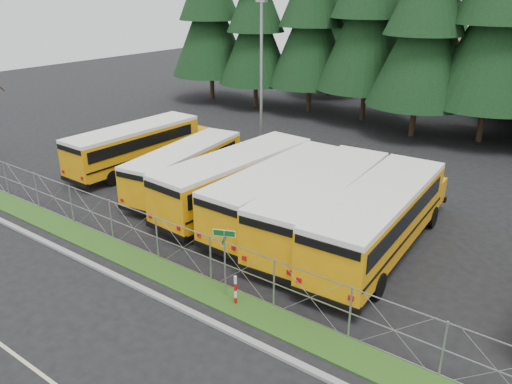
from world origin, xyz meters
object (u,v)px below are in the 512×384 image
bus_2 (189,168)px  striped_bollard (236,290)px  bus_6 (381,220)px  street_sign (225,249)px  light_standard (261,73)px  bus_5 (326,205)px  bus_0 (139,147)px  bus_3 (241,180)px  bus_4 (284,194)px

bus_2 → striped_bollard: bearing=-46.6°
striped_bollard → bus_6: bearing=68.8°
street_sign → light_standard: bearing=121.4°
bus_2 → bus_5: size_ratio=0.86×
bus_0 → bus_3: (9.03, -1.07, 0.09)m
bus_4 → bus_0: bearing=174.8°
bus_2 → bus_6: (11.78, -0.51, 0.23)m
street_sign → striped_bollard: size_ratio=2.34×
bus_5 → light_standard: bearing=134.4°
bus_3 → light_standard: 10.74m
bus_5 → light_standard: (-10.09, 8.95, 3.98)m
bus_4 → street_sign: 7.13m
bus_5 → bus_0: bearing=170.6°
bus_0 → striped_bollard: size_ratio=8.91×
bus_5 → bus_4: bearing=172.0°
street_sign → bus_5: bearing=85.3°
bus_3 → street_sign: (4.63, -6.97, 0.54)m
bus_4 → bus_6: bearing=-2.0°
bus_5 → bus_6: (2.71, -0.06, 0.02)m
street_sign → striped_bollard: street_sign is taller
striped_bollard → light_standard: (-10.16, 15.81, 4.90)m
bus_3 → bus_6: bus_6 is taller
bus_6 → striped_bollard: bus_6 is taller
bus_2 → bus_3: size_ratio=0.88×
bus_5 → light_standard: light_standard is taller
bus_5 → street_sign: 6.73m
bus_5 → bus_6: 2.71m
light_standard → bus_4: bearing=-48.8°
bus_5 → light_standard: 14.06m
bus_6 → light_standard: bearing=142.3°
striped_bollard → bus_3: bearing=126.3°
street_sign → bus_2: bearing=140.0°
bus_3 → bus_5: 5.18m
street_sign → light_standard: (-9.54, 15.64, 3.47)m
light_standard → striped_bollard: bearing=-57.3°
bus_4 → light_standard: size_ratio=1.10×
bus_2 → bus_3: bus_3 is taller
bus_3 → striped_bollard: size_ratio=9.51×
striped_bollard → bus_5: bearing=90.6°
bus_2 → striped_bollard: 11.72m
bus_2 → street_sign: (8.52, -7.14, 0.72)m
bus_4 → striped_bollard: (2.48, -7.03, -0.86)m
street_sign → bus_4: bearing=105.2°
bus_2 → bus_0: bearing=162.1°
bus_6 → bus_2: bearing=174.9°
bus_3 → bus_5: size_ratio=0.98×
bus_0 → bus_5: bearing=-4.0°
bus_2 → bus_4: bearing=-10.4°
bus_2 → bus_4: 6.66m
street_sign → bus_6: bearing=63.8°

